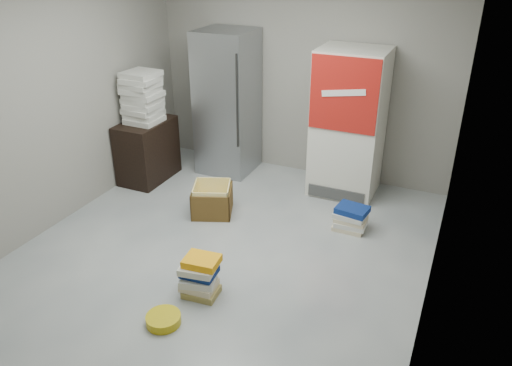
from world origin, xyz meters
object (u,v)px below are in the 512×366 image
object	(u,v)px
coke_cooler	(349,123)
cardboard_box	(212,201)
phonebook_stack_main	(200,276)
steel_fridge	(228,103)
wood_shelf	(148,150)

from	to	relation	value
coke_cooler	cardboard_box	world-z (taller)	coke_cooler
coke_cooler	phonebook_stack_main	bearing A→B (deg)	-103.75
steel_fridge	wood_shelf	world-z (taller)	steel_fridge
wood_shelf	cardboard_box	world-z (taller)	wood_shelf
steel_fridge	cardboard_box	world-z (taller)	steel_fridge
steel_fridge	cardboard_box	distance (m)	1.51
steel_fridge	coke_cooler	xyz separation A→B (m)	(1.65, -0.01, -0.05)
cardboard_box	wood_shelf	bearing A→B (deg)	136.54
coke_cooler	cardboard_box	bearing A→B (deg)	-135.78
wood_shelf	cardboard_box	distance (m)	1.35
cardboard_box	phonebook_stack_main	bearing A→B (deg)	-87.35
steel_fridge	coke_cooler	size ratio (longest dim) A/B	1.06
phonebook_stack_main	cardboard_box	world-z (taller)	phonebook_stack_main
phonebook_stack_main	steel_fridge	bearing A→B (deg)	98.81
steel_fridge	phonebook_stack_main	xyz separation A→B (m)	(1.02, -2.58, -0.76)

